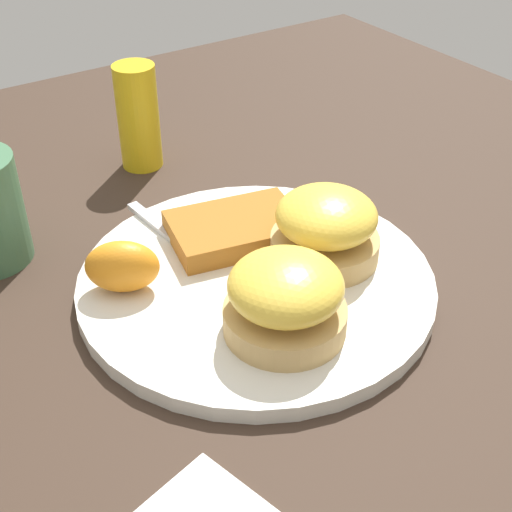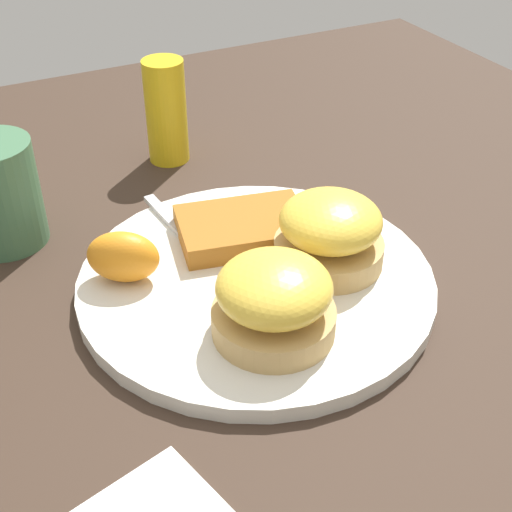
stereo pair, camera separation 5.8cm
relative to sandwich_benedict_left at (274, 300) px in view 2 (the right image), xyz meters
name	(u,v)px [view 2 (the right image)]	position (x,y,z in m)	size (l,w,h in m)	color
ground_plane	(256,289)	(-0.02, -0.07, -0.04)	(1.10, 1.10, 0.00)	#38281E
plate	(256,282)	(-0.02, -0.07, -0.04)	(0.30, 0.30, 0.01)	silver
sandwich_benedict_left	(274,300)	(0.00, 0.00, 0.00)	(0.09, 0.09, 0.06)	tan
sandwich_benedict_right	(330,232)	(-0.08, -0.06, 0.00)	(0.09, 0.09, 0.06)	tan
hashbrown_patty	(243,228)	(-0.04, -0.12, -0.02)	(0.11, 0.08, 0.02)	#A06221
orange_wedge	(123,257)	(0.08, -0.11, -0.01)	(0.06, 0.04, 0.04)	orange
fork	(217,269)	(0.01, -0.09, -0.03)	(0.04, 0.24, 0.00)	silver
condiment_bottle	(166,112)	(-0.04, -0.32, 0.01)	(0.04, 0.04, 0.11)	gold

